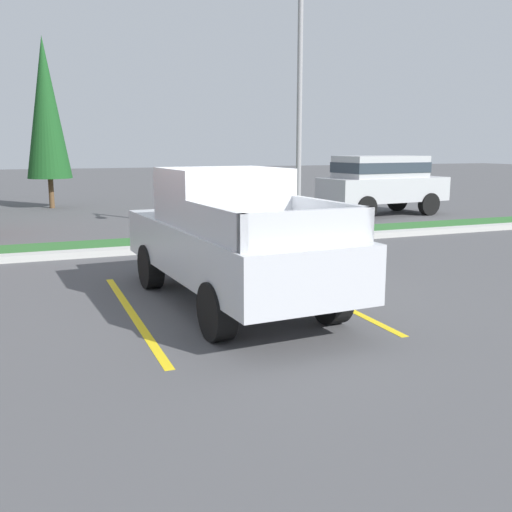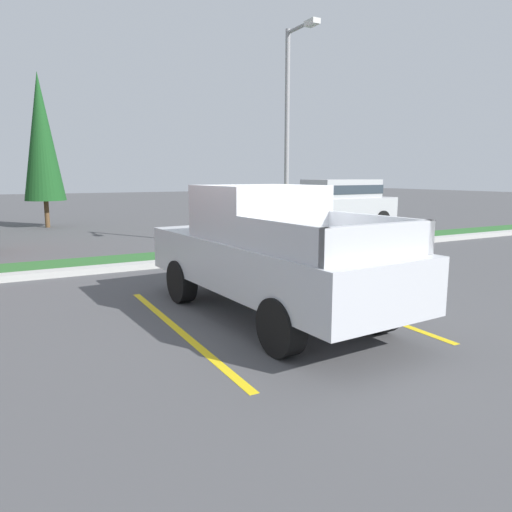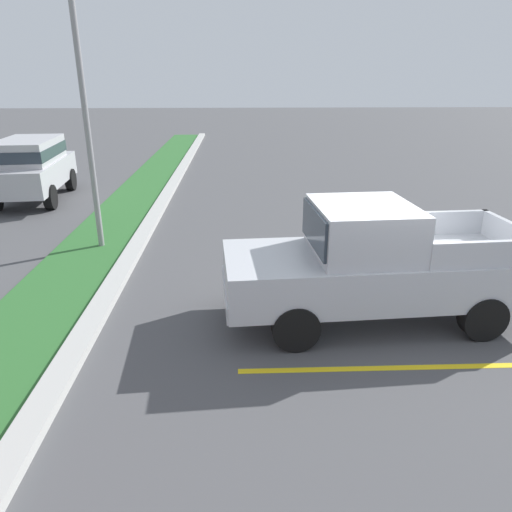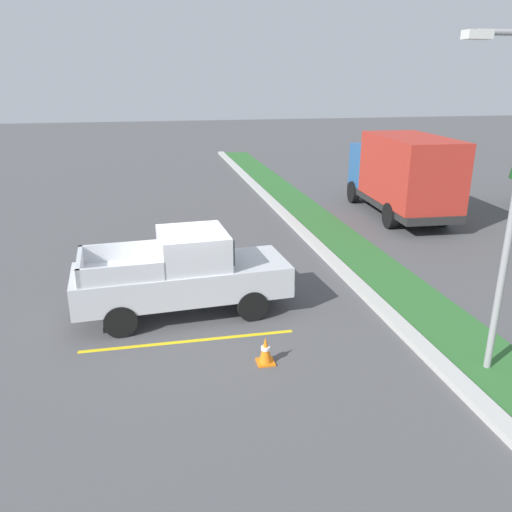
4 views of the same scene
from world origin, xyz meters
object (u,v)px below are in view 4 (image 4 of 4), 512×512
at_px(pickup_truck_main, 184,274).
at_px(street_light, 509,188).
at_px(cargo_truck_distant, 403,173).
at_px(traffic_cone, 266,351).

relative_size(pickup_truck_main, street_light, 0.84).
distance_m(cargo_truck_distant, street_light, 12.40).
bearing_deg(cargo_truck_distant, street_light, -19.09).
distance_m(pickup_truck_main, cargo_truck_distant, 12.30).
bearing_deg(pickup_truck_main, cargo_truck_distant, 128.38).
distance_m(pickup_truck_main, street_light, 7.38).
bearing_deg(cargo_truck_distant, pickup_truck_main, -51.62).
xyz_separation_m(cargo_truck_distant, traffic_cone, (10.43, -8.20, -1.56)).
xyz_separation_m(pickup_truck_main, cargo_truck_distant, (-7.62, 9.62, 0.81)).
height_order(pickup_truck_main, traffic_cone, pickup_truck_main).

